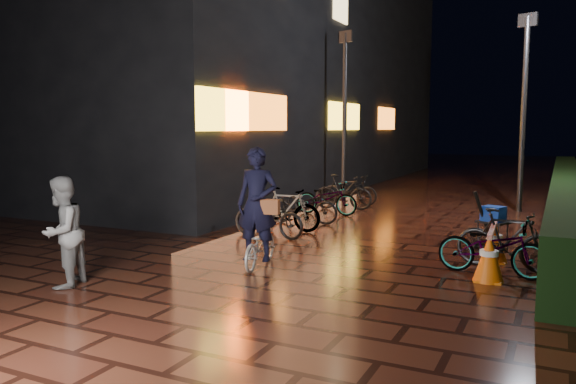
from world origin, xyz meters
The scene contains 11 objects.
ground centered at (0.00, 0.00, 0.00)m, with size 80.00×80.00×0.00m, color #381911.
hedge centered at (3.30, 8.00, 0.50)m, with size 0.70×20.00×1.00m, color black.
bystander_person centered at (-3.05, -3.34, 0.78)m, with size 0.76×0.59×1.55m, color slate.
storefront_block centered at (-9.50, 11.50, 4.50)m, with size 12.09×22.00×9.00m.
lamp_post_hedge centered at (2.19, 7.16, 2.83)m, with size 0.49×0.24×5.14m.
lamp_post_sf centered at (-2.78, 7.18, 2.79)m, with size 0.48×0.21×5.07m.
cyclist centered at (-1.14, -1.16, 0.72)m, with size 0.74×1.40×1.93m.
traffic_barrier centered at (2.23, 0.21, 0.35)m, with size 0.50×1.73×0.70m.
cart_assembly centered at (1.98, 2.61, 0.51)m, with size 0.71×0.61×1.00m.
parked_bikes_storefront centered at (-2.20, 3.69, 0.44)m, with size 1.82×5.98×0.95m.
parked_bikes_hedge centered at (2.35, 0.16, 0.45)m, with size 1.81×1.20×0.95m.
Camera 1 is at (3.13, -8.85, 2.21)m, focal length 35.00 mm.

